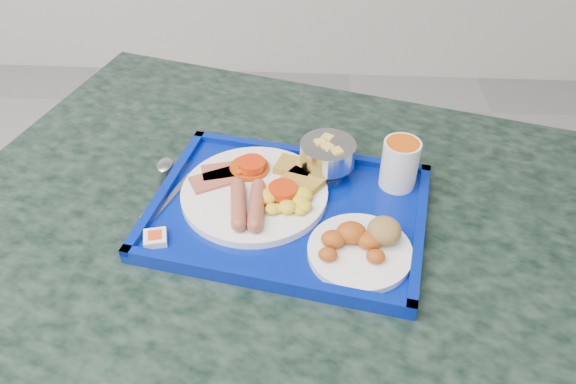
# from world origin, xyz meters

# --- Properties ---
(table) EXTENTS (1.47, 1.17, 0.80)m
(table) POSITION_xyz_m (1.17, 1.04, 0.60)
(table) COLOR slate
(table) RESTS_ON floor
(tray) EXTENTS (0.51, 0.41, 0.03)m
(tray) POSITION_xyz_m (1.12, 1.05, 0.81)
(tray) COLOR #03188B
(tray) RESTS_ON table
(main_plate) EXTENTS (0.25, 0.25, 0.04)m
(main_plate) POSITION_xyz_m (1.07, 1.08, 0.83)
(main_plate) COLOR white
(main_plate) RESTS_ON tray
(bread_plate) EXTENTS (0.16, 0.16, 0.05)m
(bread_plate) POSITION_xyz_m (1.24, 0.96, 0.83)
(bread_plate) COLOR white
(bread_plate) RESTS_ON tray
(fruit_bowl) EXTENTS (0.10, 0.10, 0.07)m
(fruit_bowl) POSITION_xyz_m (1.19, 1.15, 0.86)
(fruit_bowl) COLOR #B8B8BA
(fruit_bowl) RESTS_ON tray
(juice_cup) EXTENTS (0.06, 0.06, 0.09)m
(juice_cup) POSITION_xyz_m (1.31, 1.13, 0.86)
(juice_cup) COLOR white
(juice_cup) RESTS_ON tray
(spoon) EXTENTS (0.08, 0.18, 0.01)m
(spoon) POSITION_xyz_m (0.90, 1.13, 0.82)
(spoon) COLOR #B8B8BA
(spoon) RESTS_ON tray
(knife) EXTENTS (0.06, 0.16, 0.00)m
(knife) POSITION_xyz_m (0.90, 1.08, 0.82)
(knife) COLOR #B8B8BA
(knife) RESTS_ON tray
(jam_packet) EXTENTS (0.04, 0.04, 0.01)m
(jam_packet) POSITION_xyz_m (0.92, 0.96, 0.82)
(jam_packet) COLOR white
(jam_packet) RESTS_ON tray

